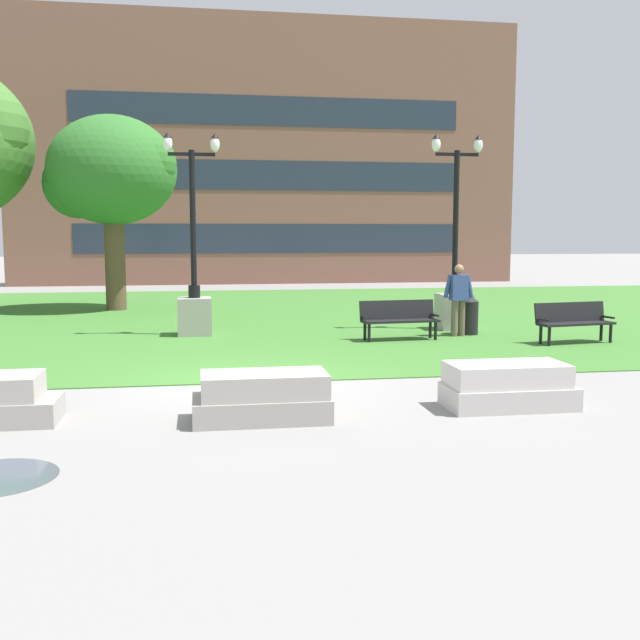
# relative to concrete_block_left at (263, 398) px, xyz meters

# --- Properties ---
(ground_plane) EXTENTS (140.00, 140.00, 0.00)m
(ground_plane) POSITION_rel_concrete_block_left_xyz_m (-0.00, 2.46, -0.31)
(ground_plane) COLOR gray
(grass_lawn) EXTENTS (40.00, 20.00, 0.02)m
(grass_lawn) POSITION_rel_concrete_block_left_xyz_m (-0.00, 12.46, -0.30)
(grass_lawn) COLOR #3D752D
(grass_lawn) RESTS_ON ground
(concrete_block_left) EXTENTS (1.80, 0.90, 0.64)m
(concrete_block_left) POSITION_rel_concrete_block_left_xyz_m (0.00, 0.00, 0.00)
(concrete_block_left) COLOR #9E9991
(concrete_block_left) RESTS_ON ground
(concrete_block_right) EXTENTS (1.80, 0.90, 0.64)m
(concrete_block_right) POSITION_rel_concrete_block_left_xyz_m (3.50, 0.17, 0.00)
(concrete_block_right) COLOR #BCB7B2
(concrete_block_right) RESTS_ON ground
(park_bench_near_left) EXTENTS (1.84, 0.67, 0.90)m
(park_bench_near_left) POSITION_rel_concrete_block_left_xyz_m (3.73, 6.91, 0.23)
(park_bench_near_left) COLOR black
(park_bench_near_left) RESTS_ON grass_lawn
(park_bench_far_left) EXTENTS (1.86, 0.79, 0.90)m
(park_bench_far_left) POSITION_rel_concrete_block_left_xyz_m (7.46, 5.80, 0.23)
(park_bench_far_left) COLOR black
(park_bench_far_left) RESTS_ON grass_lawn
(lamp_post_right) EXTENTS (1.32, 0.80, 4.79)m
(lamp_post_right) POSITION_rel_concrete_block_left_xyz_m (-0.92, 8.48, 0.69)
(lamp_post_right) COLOR gray
(lamp_post_right) RESTS_ON grass_lawn
(lamp_post_left) EXTENTS (1.32, 0.80, 4.90)m
(lamp_post_left) POSITION_rel_concrete_block_left_xyz_m (5.63, 8.54, 0.71)
(lamp_post_left) COLOR #ADA89E
(lamp_post_left) RESTS_ON grass_lawn
(tree_far_left) EXTENTS (4.21, 4.01, 6.11)m
(tree_far_left) POSITION_rel_concrete_block_left_xyz_m (-3.48, 14.91, 4.03)
(tree_far_left) COLOR brown
(tree_far_left) RESTS_ON grass_lawn
(trash_bin) EXTENTS (0.49, 0.49, 0.96)m
(trash_bin) POSITION_rel_concrete_block_left_xyz_m (5.64, 7.52, 0.20)
(trash_bin) COLOR black
(trash_bin) RESTS_ON grass_lawn
(person_bystander_near_lawn) EXTENTS (0.74, 0.28, 1.71)m
(person_bystander_near_lawn) POSITION_rel_concrete_block_left_xyz_m (5.28, 7.25, 0.68)
(person_bystander_near_lawn) COLOR brown
(person_bystander_near_lawn) RESTS_ON grass_lawn
(building_facade_distant) EXTENTS (24.52, 1.03, 12.73)m
(building_facade_distant) POSITION_rel_concrete_block_left_xyz_m (2.66, 26.96, 6.05)
(building_facade_distant) COLOR brown
(building_facade_distant) RESTS_ON ground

